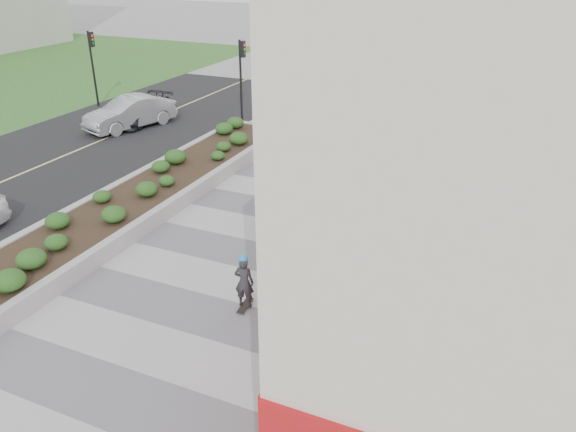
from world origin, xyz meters
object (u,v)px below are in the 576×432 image
at_px(planter, 149,191).
at_px(car_dark, 141,110).
at_px(traffic_signal_far, 92,58).
at_px(skateboarder, 244,282).
at_px(car_silver, 130,113).
at_px(traffic_signal_near, 242,69).

relative_size(planter, car_dark, 4.23).
distance_m(traffic_signal_far, skateboarder, 22.58).
relative_size(car_silver, car_dark, 1.11).
xyz_separation_m(planter, traffic_signal_far, (-10.93, 10.00, 2.34)).
distance_m(traffic_signal_near, car_silver, 6.08).
height_order(planter, car_silver, car_silver).
bearing_deg(skateboarder, car_silver, 131.23).
height_order(planter, traffic_signal_near, traffic_signal_near).
height_order(car_silver, car_dark, car_silver).
distance_m(traffic_signal_near, car_dark, 5.78).
height_order(traffic_signal_near, car_dark, traffic_signal_near).
bearing_deg(skateboarder, car_dark, 129.11).
height_order(traffic_signal_near, traffic_signal_far, same).
bearing_deg(planter, traffic_signal_near, 99.35).
bearing_deg(planter, traffic_signal_far, 137.54).
relative_size(planter, traffic_signal_near, 4.29).
bearing_deg(car_silver, traffic_signal_near, 52.65).
distance_m(traffic_signal_near, skateboarder, 17.11).
bearing_deg(traffic_signal_near, planter, -80.65).
xyz_separation_m(skateboarder, car_dark, (-12.91, 12.82, -0.16)).
distance_m(planter, car_silver, 9.73).
height_order(traffic_signal_far, skateboarder, traffic_signal_far).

